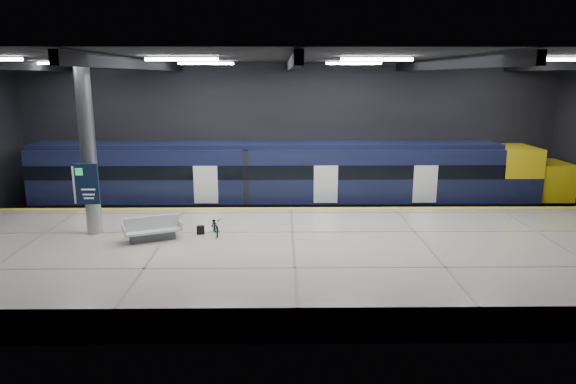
{
  "coord_description": "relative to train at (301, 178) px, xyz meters",
  "views": [
    {
      "loc": [
        -0.43,
        -21.0,
        7.3
      ],
      "look_at": [
        -0.15,
        1.5,
        2.2
      ],
      "focal_mm": 32.0,
      "sensor_mm": 36.0,
      "label": 1
    }
  ],
  "objects": [
    {
      "name": "room_shell",
      "position": [
        -0.56,
        -5.49,
        3.66
      ],
      "size": [
        30.1,
        16.1,
        8.05
      ],
      "color": "black",
      "rests_on": "ground"
    },
    {
      "name": "info_column",
      "position": [
        -8.56,
        -6.52,
        2.4
      ],
      "size": [
        0.9,
        0.78,
        6.9
      ],
      "color": "#9EA0A5",
      "rests_on": "platform"
    },
    {
      "name": "platform",
      "position": [
        -0.56,
        -8.0,
        -1.51
      ],
      "size": [
        30.0,
        11.0,
        1.1
      ],
      "primitive_type": "cube",
      "color": "beige",
      "rests_on": "ground"
    },
    {
      "name": "train",
      "position": [
        0.0,
        0.0,
        0.0
      ],
      "size": [
        29.4,
        2.84,
        3.79
      ],
      "color": "black",
      "rests_on": "ground"
    },
    {
      "name": "safety_strip",
      "position": [
        -0.56,
        -2.75,
        -0.95
      ],
      "size": [
        30.0,
        0.4,
        0.01
      ],
      "primitive_type": "cube",
      "color": "yellow",
      "rests_on": "platform"
    },
    {
      "name": "bench",
      "position": [
        -6.0,
        -7.48,
        -0.62
      ],
      "size": [
        2.34,
        1.68,
        0.96
      ],
      "rotation": [
        0.0,
        0.0,
        0.41
      ],
      "color": "#595B60",
      "rests_on": "platform"
    },
    {
      "name": "ground",
      "position": [
        -0.56,
        -5.5,
        -2.06
      ],
      "size": [
        30.0,
        30.0,
        0.0
      ],
      "primitive_type": "plane",
      "color": "black",
      "rests_on": "ground"
    },
    {
      "name": "rails",
      "position": [
        -0.56,
        0.0,
        -1.98
      ],
      "size": [
        30.0,
        1.52,
        0.16
      ],
      "color": "gray",
      "rests_on": "ground"
    },
    {
      "name": "bicycle",
      "position": [
        -3.66,
        -6.75,
        -0.6
      ],
      "size": [
        0.82,
        1.44,
        0.72
      ],
      "primitive_type": "imported",
      "rotation": [
        0.0,
        0.0,
        0.27
      ],
      "color": "#99999E",
      "rests_on": "platform"
    },
    {
      "name": "pannier_bag",
      "position": [
        -4.26,
        -6.75,
        -0.78
      ],
      "size": [
        0.33,
        0.25,
        0.35
      ],
      "primitive_type": "cube",
      "rotation": [
        0.0,
        0.0,
        0.24
      ],
      "color": "black",
      "rests_on": "platform"
    }
  ]
}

